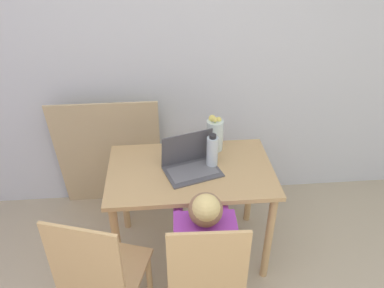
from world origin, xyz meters
TOP-DOWN VIEW (x-y plane):
  - wall_back at (0.00, 2.23)m, footprint 6.40×0.05m
  - dining_table at (0.22, 1.53)m, footprint 1.05×0.65m
  - chair_occupied at (0.24, 0.88)m, footprint 0.42×0.42m
  - chair_spare at (-0.31, 0.95)m, footprint 0.50×0.50m
  - person_seated at (0.24, 1.01)m, footprint 0.34×0.43m
  - laptop at (0.22, 1.53)m, footprint 0.39×0.33m
  - flower_vase at (0.40, 1.76)m, footprint 0.11×0.11m
  - water_bottle at (0.36, 1.56)m, footprint 0.07×0.07m
  - cardboard_panel at (-0.38, 2.10)m, footprint 0.80×0.15m

SIDE VIEW (x-z plane):
  - chair_occupied at x=0.24m, z-range 0.01..0.95m
  - chair_spare at x=-0.31m, z-range 0.01..0.95m
  - cardboard_panel at x=-0.38m, z-range 0.00..0.97m
  - dining_table at x=0.22m, z-range 0.26..0.98m
  - person_seated at x=0.24m, z-range 0.12..1.12m
  - laptop at x=0.22m, z-range 0.66..0.90m
  - water_bottle at x=0.36m, z-range 0.72..0.95m
  - flower_vase at x=0.40m, z-range 0.71..0.97m
  - wall_back at x=0.00m, z-range 0.00..2.50m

